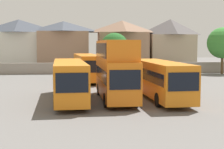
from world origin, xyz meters
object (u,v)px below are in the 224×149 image
house_terrace_left (19,44)px  house_terrace_centre (64,45)px  bus_1 (69,78)px  tree_right_of_lot (115,47)px  bus_3 (160,78)px  house_terrace_far_right (170,44)px  house_terrace_right (122,45)px  bus_4 (87,66)px  tree_left_of_lot (223,43)px  bus_2 (116,67)px  bus_5 (115,65)px

house_terrace_left → house_terrace_centre: 8.20m
bus_1 → tree_right_of_lot: (6.80, 28.45, 2.37)m
bus_1 → bus_3: 7.85m
bus_3 → house_terrace_far_right: (10.43, 35.27, 2.97)m
bus_3 → house_terrace_right: (1.04, 34.46, 2.76)m
bus_4 → house_terrace_left: 23.29m
bus_4 → tree_left_of_lot: size_ratio=1.62×
bus_2 → house_terrace_far_right: bearing=156.5°
bus_3 → bus_2: bearing=-88.9°
bus_1 → bus_2: bus_2 is taller
bus_1 → tree_left_of_lot: bearing=131.9°
bus_3 → bus_4: bearing=-161.4°
bus_1 → bus_4: bus_4 is taller
bus_5 → tree_left_of_lot: (18.08, 7.64, 2.94)m
bus_1 → bus_5: 17.27m
bus_5 → house_terrace_left: size_ratio=1.04×
house_terrace_far_right → bus_3: bearing=-106.5°
bus_4 → house_terrace_centre: 19.59m
bus_1 → house_terrace_centre: house_terrace_centre is taller
house_terrace_centre → bus_3: bearing=-74.1°
bus_1 → house_terrace_left: bearing=-167.3°
bus_3 → tree_left_of_lot: size_ratio=1.61×
bus_2 → bus_5: bearing=172.4°
house_terrace_right → house_terrace_far_right: size_ratio=0.97×
bus_5 → tree_left_of_lot: size_ratio=1.55×
bus_4 → tree_right_of_lot: bearing=153.9°
bus_2 → house_terrace_right: house_terrace_right is taller
bus_4 → tree_left_of_lot: bearing=105.9°
house_terrace_right → tree_right_of_lot: 6.52m
bus_1 → bus_4: size_ratio=1.00×
bus_5 → bus_2: bearing=-10.0°
bus_3 → house_terrace_right: house_terrace_right is taller
bus_2 → tree_right_of_lot: 28.72m
bus_4 → house_terrace_left: (-11.97, 19.78, 2.76)m
tree_left_of_lot → tree_right_of_lot: 17.55m
bus_2 → house_terrace_left: 38.19m
house_terrace_left → house_terrace_centre: size_ratio=1.18×
house_terrace_left → house_terrace_right: 19.03m
bus_2 → tree_left_of_lot: (19.83, 24.04, 2.08)m
bus_3 → house_terrace_centre: house_terrace_centre is taller
tree_right_of_lot → bus_1: bearing=-103.4°
bus_5 → tree_right_of_lot: size_ratio=1.73×
bus_4 → bus_5: 3.90m
house_terrace_centre → bus_2: bearing=-80.4°
tree_right_of_lot → house_terrace_centre: bearing=144.8°
bus_2 → bus_4: bus_2 is taller
bus_4 → bus_2: bearing=2.6°
bus_3 → house_terrace_left: size_ratio=1.08×
house_terrace_centre → house_terrace_far_right: house_terrace_far_right is taller
house_terrace_centre → house_terrace_left: bearing=174.8°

